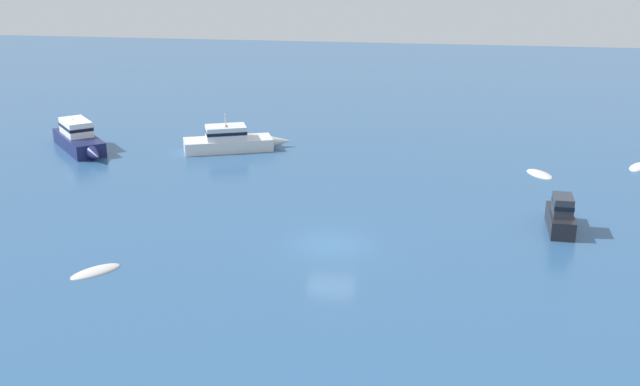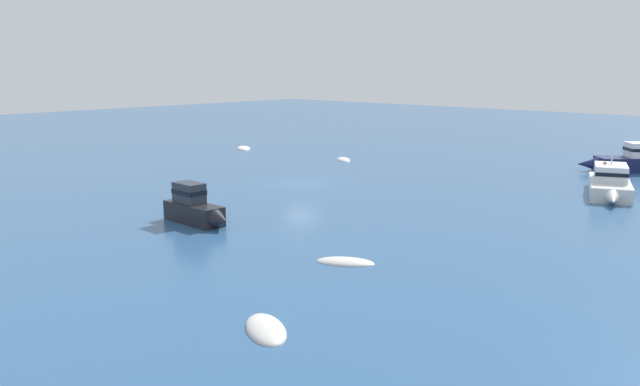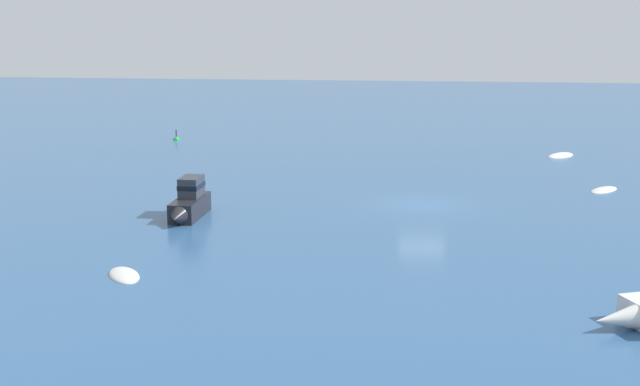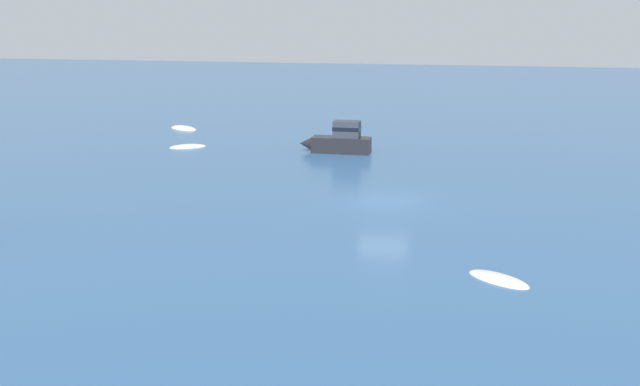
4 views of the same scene
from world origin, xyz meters
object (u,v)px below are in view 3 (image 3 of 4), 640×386
rib (604,191)px  motor_cruiser (189,203)px  skiff_1 (560,156)px  channel_buoy (176,140)px  skiff (124,276)px

rib → motor_cruiser: bearing=-29.0°
skiff_1 → rib: bearing=-138.1°
skiff_1 → channel_buoy: channel_buoy is taller
skiff_1 → channel_buoy: bearing=119.7°
channel_buoy → skiff_1: bearing=-98.7°
rib → channel_buoy: size_ratio=2.48×
skiff → rib: size_ratio=1.02×
motor_cruiser → rib: 24.76m
skiff_1 → channel_buoy: size_ratio=2.79×
skiff → rib: skiff is taller
skiff → skiff_1: size_ratio=0.90×
skiff → channel_buoy: (36.44, 7.77, 0.01)m
motor_cruiser → channel_buoy: motor_cruiser is taller
skiff → skiff_1: skiff_1 is taller
skiff → rib: 30.25m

